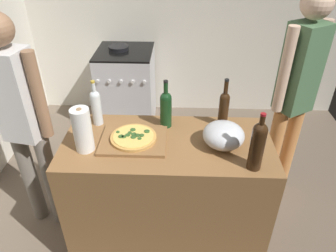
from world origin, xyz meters
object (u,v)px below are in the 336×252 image
mixing_bowl (224,135)px  paper_towel_roll (83,130)px  stove (127,88)px  person_in_red (295,91)px  person_in_stripes (23,118)px  wine_bottle_dark (258,144)px  wine_bottle_amber (166,108)px  pizza (133,137)px  wine_bottle_clear (224,107)px  wine_bottle_green (96,106)px

mixing_bowl → paper_towel_roll: 0.82m
stove → person_in_red: bearing=-37.4°
person_in_stripes → person_in_red: person_in_red is taller
mixing_bowl → wine_bottle_dark: 0.26m
wine_bottle_amber → stove: (-0.52, 1.49, -0.61)m
pizza → paper_towel_roll: 0.31m
stove → wine_bottle_clear: bearing=-58.8°
mixing_bowl → wine_bottle_amber: bearing=149.2°
wine_bottle_green → person_in_stripes: (-0.50, -0.01, -0.10)m
wine_bottle_amber → wine_bottle_dark: 0.64m
person_in_red → mixing_bowl: bearing=-135.3°
mixing_bowl → person_in_red: size_ratio=0.14×
person_in_red → wine_bottle_clear: bearing=-148.2°
mixing_bowl → paper_towel_roll: (-0.82, -0.06, 0.06)m
wine_bottle_dark → wine_bottle_clear: 0.44m
wine_bottle_amber → wine_bottle_dark: wine_bottle_dark is taller
person_in_stripes → wine_bottle_green: bearing=1.6°
wine_bottle_green → wine_bottle_clear: (0.82, 0.01, 0.00)m
wine_bottle_green → person_in_red: size_ratio=0.18×
wine_bottle_clear → wine_bottle_dark: bearing=-72.9°
wine_bottle_dark → stove: wine_bottle_dark is taller
mixing_bowl → wine_bottle_green: size_ratio=0.80×
pizza → mixing_bowl: mixing_bowl is taller
paper_towel_roll → person_in_stripes: person_in_stripes is taller
stove → pizza: bearing=-79.0°
mixing_bowl → paper_towel_roll: bearing=-175.5°
wine_bottle_dark → person_in_stripes: 1.51m
wine_bottle_dark → wine_bottle_green: bearing=156.8°
mixing_bowl → pizza: bearing=177.4°
stove → wine_bottle_dark: bearing=-61.7°
wine_bottle_green → pizza: bearing=-36.5°
pizza → wine_bottle_amber: wine_bottle_amber is taller
wine_bottle_green → wine_bottle_amber: wine_bottle_amber is taller
wine_bottle_amber → stove: bearing=109.1°
mixing_bowl → person_in_stripes: bearing=171.1°
person_in_stripes → wine_bottle_dark: bearing=-15.2°
paper_towel_roll → wine_bottle_clear: size_ratio=0.83×
wine_bottle_clear → stove: wine_bottle_clear is taller
person_in_stripes → wine_bottle_amber: bearing=0.3°
paper_towel_roll → stove: bearing=91.6°
mixing_bowl → wine_bottle_green: 0.83m
mixing_bowl → wine_bottle_amber: wine_bottle_amber is taller
stove → person_in_red: size_ratio=0.54×
pizza → wine_bottle_clear: 0.61m
paper_towel_roll → person_in_red: 1.55m
paper_towel_roll → wine_bottle_clear: (0.84, 0.29, 0.00)m
stove → person_in_stripes: 1.64m
pizza → person_in_stripes: 0.79m
paper_towel_roll → wine_bottle_amber: size_ratio=0.85×
wine_bottle_amber → person_in_stripes: person_in_stripes is taller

